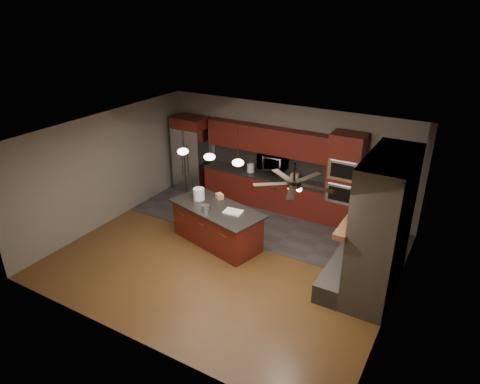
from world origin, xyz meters
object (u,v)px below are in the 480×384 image
Objects in this scene: counter_box at (295,178)px; microwave at (273,162)px; oven_tower at (344,181)px; refrigerator at (192,154)px; kitchen_island at (217,225)px; white_bucket at (199,194)px; paint_can at (205,208)px; paint_tray at (233,212)px; counter_bucket at (251,168)px; cardboard_box at (220,196)px.

microwave is at bearing 159.99° from counter_box.
oven_tower reaches higher than refrigerator.
microwave is 0.30× the size of kitchen_island.
white_bucket is 0.59m from paint_can.
oven_tower is 3.49m from paint_can.
microwave reaches higher than counter_box.
paint_tray is (0.47, -0.04, 0.48)m from kitchen_island.
counter_box is (0.93, 2.29, 0.55)m from kitchen_island.
oven_tower reaches higher than counter_bucket.
refrigerator is 3.60m from paint_tray.
oven_tower reaches higher than kitchen_island.
counter_bucket is (-0.25, 2.58, 0.03)m from paint_can.
microwave reaches higher than white_bucket.
microwave is (-1.98, 0.06, 0.11)m from oven_tower.
oven_tower is 1.98m from microwave.
paint_tray is at bearing -10.05° from white_bucket.
counter_box reaches higher than counter_bucket.
kitchen_island is 10.81× the size of counter_box.
microwave is 2.56m from refrigerator.
white_bucket is (-0.83, -2.24, -0.24)m from microwave.
white_bucket reaches higher than kitchen_island.
refrigerator reaches higher than counter_bucket.
paint_can is at bearing -132.58° from oven_tower.
refrigerator is 9.92× the size of counter_bucket.
paint_can is (-0.14, -0.24, 0.52)m from kitchen_island.
white_bucket is 1.07m from paint_tray.
microwave reaches higher than counter_bucket.
paint_tray is (2.77, -2.30, -0.16)m from refrigerator.
kitchen_island is at bearing -31.72° from cardboard_box.
white_bucket is at bearing -136.94° from counter_box.
counter_box is (1.07, 2.53, 0.03)m from paint_can.
paint_tray is at bearing -1.12° from cardboard_box.
white_bucket is (-2.80, -2.18, -0.13)m from oven_tower.
oven_tower is at bearing 0.93° from refrigerator.
kitchen_island is at bearing -80.51° from counter_bucket.
paint_tray is 1.77× the size of counter_box.
counter_box is at bearing 73.19° from paint_tray.
microwave is at bearing 112.08° from cardboard_box.
paint_tray is at bearing -113.04° from counter_box.
refrigerator is 2.80m from cardboard_box.
microwave is 3.22× the size of counter_box.
refrigerator is at bearing 129.20° from white_bucket.
counter_bucket is (-0.20, 1.91, 0.03)m from cardboard_box.
paint_tray is (0.22, -2.43, -0.36)m from microwave.
kitchen_island is 6.09× the size of paint_tray.
paint_can is (2.16, -2.50, -0.12)m from refrigerator.
counter_bucket is (1.91, 0.08, -0.09)m from refrigerator.
cardboard_box is (2.11, -1.83, -0.12)m from refrigerator.
refrigerator is (-4.52, -0.07, -0.09)m from oven_tower.
counter_bucket is at bearing -175.52° from microwave.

